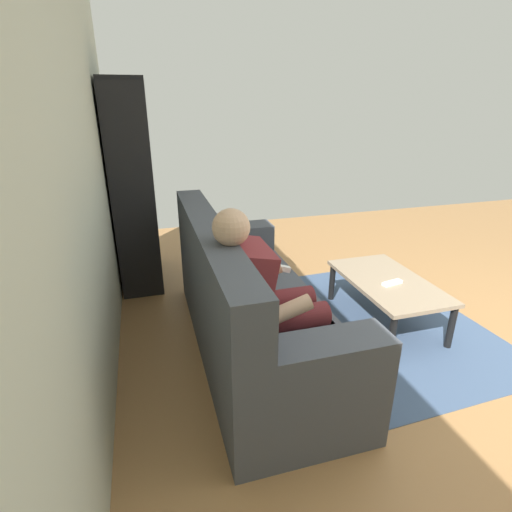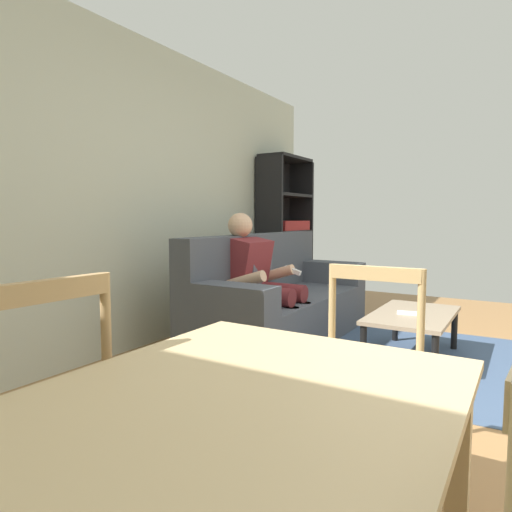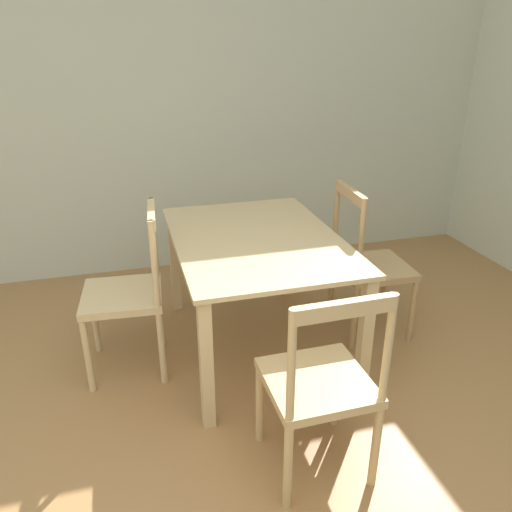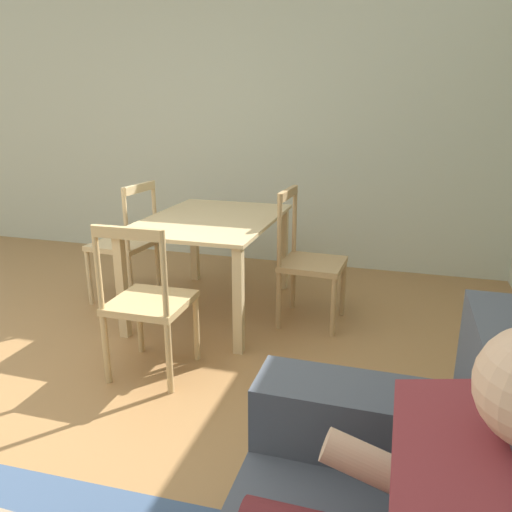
# 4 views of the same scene
# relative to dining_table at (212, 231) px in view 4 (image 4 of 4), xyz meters

# --- Properties ---
(wall_side) EXTENTS (0.12, 5.79, 2.62)m
(wall_side) POSITION_rel_dining_table_xyz_m (-1.39, -0.56, 0.70)
(wall_side) COLOR beige
(wall_side) RESTS_ON ground_plane
(dining_table) EXTENTS (1.28, 0.91, 0.72)m
(dining_table) POSITION_rel_dining_table_xyz_m (0.00, 0.00, 0.00)
(dining_table) COLOR #D1B27F
(dining_table) RESTS_ON ground_plane
(dining_chair_near_wall) EXTENTS (0.44, 0.44, 0.95)m
(dining_chair_near_wall) POSITION_rel_dining_table_xyz_m (-0.00, 0.72, -0.16)
(dining_chair_near_wall) COLOR tan
(dining_chair_near_wall) RESTS_ON ground_plane
(dining_chair_facing_couch) EXTENTS (0.43, 0.43, 0.91)m
(dining_chair_facing_couch) POSITION_rel_dining_table_xyz_m (0.97, 0.00, -0.17)
(dining_chair_facing_couch) COLOR tan
(dining_chair_facing_couch) RESTS_ON ground_plane
(dining_chair_by_doorway) EXTENTS (0.45, 0.45, 0.94)m
(dining_chair_by_doorway) POSITION_rel_dining_table_xyz_m (0.00, -0.72, -0.15)
(dining_chair_by_doorway) COLOR #D1B27F
(dining_chair_by_doorway) RESTS_ON ground_plane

